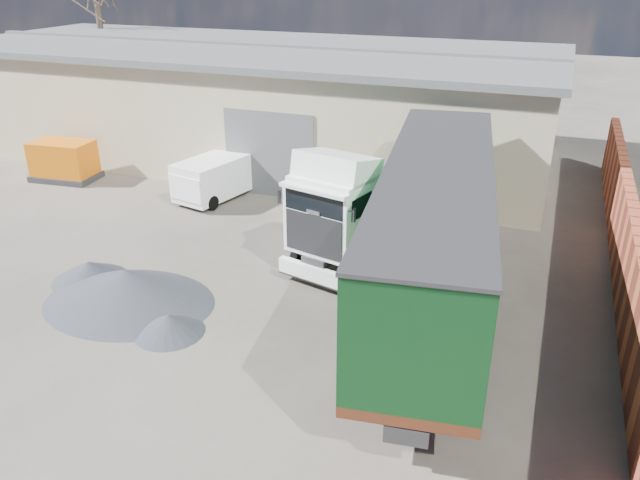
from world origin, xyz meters
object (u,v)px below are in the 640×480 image
(panel_van, at_px, (218,177))
(tractor_unit, at_px, (347,217))
(box_trailer, at_px, (435,224))
(orange_skip, at_px, (64,163))

(panel_van, bearing_deg, tractor_unit, -17.65)
(box_trailer, bearing_deg, panel_van, 141.89)
(box_trailer, distance_m, orange_skip, 18.78)
(tractor_unit, xyz_separation_m, orange_skip, (-14.73, 3.65, -0.94))
(tractor_unit, height_order, box_trailer, box_trailer)
(tractor_unit, relative_size, panel_van, 1.41)
(box_trailer, height_order, panel_van, box_trailer)
(panel_van, xyz_separation_m, orange_skip, (-7.66, -0.49, -0.13))
(box_trailer, relative_size, orange_skip, 4.44)
(tractor_unit, bearing_deg, box_trailer, -16.53)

